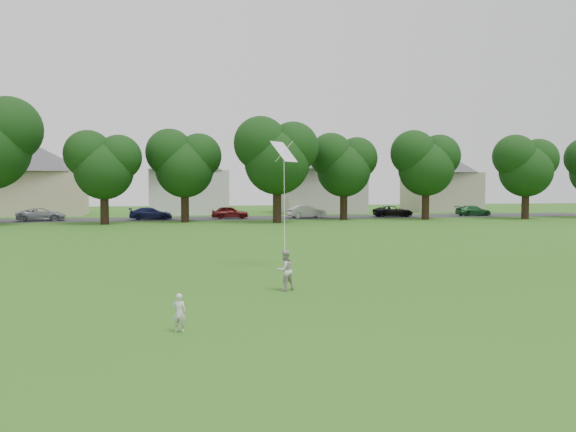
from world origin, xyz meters
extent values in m
plane|color=#2A5B15|center=(0.00, 0.00, 0.00)|extent=(160.00, 160.00, 0.00)
cube|color=#2D2D30|center=(0.00, 42.00, 0.01)|extent=(90.00, 7.00, 0.01)
imported|color=silver|center=(-2.03, -2.04, 0.43)|extent=(0.36, 0.29, 0.86)
imported|color=beige|center=(1.22, 2.29, 0.62)|extent=(0.75, 0.68, 1.25)
plane|color=white|center=(2.16, 7.00, 4.53)|extent=(1.29, 1.26, 0.80)
cylinder|color=white|center=(1.69, 4.65, 2.72)|extent=(0.01, 0.01, 6.02)
cylinder|color=black|center=(-7.55, 35.02, 1.53)|extent=(0.70, 0.70, 3.07)
cylinder|color=black|center=(-0.84, 36.50, 1.61)|extent=(0.72, 0.72, 3.22)
cylinder|color=black|center=(7.10, 34.18, 1.81)|extent=(0.75, 0.75, 3.62)
cylinder|color=black|center=(14.18, 37.12, 1.61)|extent=(0.72, 0.72, 3.22)
cylinder|color=black|center=(22.08, 35.95, 1.67)|extent=(0.73, 0.73, 3.34)
cylinder|color=black|center=(32.06, 34.68, 1.60)|extent=(0.71, 0.71, 3.20)
imported|color=gray|center=(-13.80, 41.00, 0.61)|extent=(4.50, 2.47, 1.19)
imported|color=#161944|center=(-3.97, 41.00, 0.60)|extent=(4.13, 1.86, 1.18)
imported|color=#521010|center=(3.66, 41.00, 0.63)|extent=(3.68, 1.53, 1.25)
imported|color=#B6B6B6|center=(11.47, 41.00, 0.64)|extent=(3.95, 1.69, 1.27)
imported|color=black|center=(20.86, 41.00, 0.59)|extent=(4.32, 2.28, 1.16)
imported|color=#1B5327|center=(30.14, 41.00, 0.57)|extent=(3.90, 1.64, 1.12)
cube|color=beige|center=(-16.00, 52.00, 2.42)|extent=(8.99, 6.81, 4.83)
pyramid|color=#464449|center=(-16.00, 52.00, 7.49)|extent=(12.97, 12.97, 2.66)
cube|color=silver|center=(0.00, 52.00, 2.51)|extent=(8.78, 7.12, 5.02)
pyramid|color=#464449|center=(0.00, 52.00, 7.78)|extent=(12.66, 12.66, 2.76)
cube|color=#B4ADA1|center=(16.00, 52.00, 2.63)|extent=(9.56, 7.53, 5.25)
pyramid|color=#464449|center=(16.00, 52.00, 8.14)|extent=(13.79, 13.79, 2.89)
cube|color=#A8A18B|center=(32.00, 52.00, 2.48)|extent=(8.57, 6.48, 4.95)
pyramid|color=#464449|center=(32.00, 52.00, 7.68)|extent=(12.36, 12.36, 2.73)
camera|label=1|loc=(-2.22, -14.37, 3.18)|focal=35.00mm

